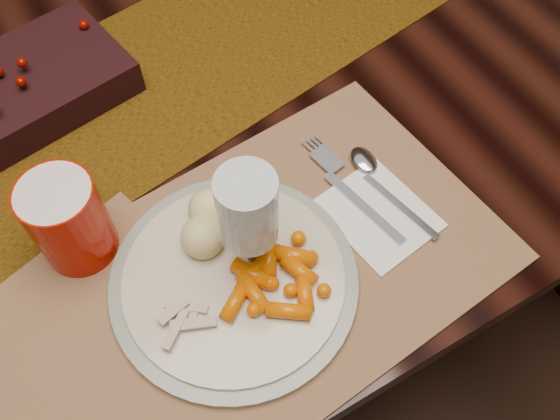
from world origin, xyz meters
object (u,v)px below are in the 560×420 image
placemat_main (293,253)px  napkin (378,214)px  wine_glass (249,230)px  dining_table (193,229)px  dinner_plate (234,280)px  centerpiece (1,95)px  turkey_shreds (180,318)px  baby_carrots (269,290)px  mashed_potatoes (211,216)px  red_cup (69,221)px

placemat_main → napkin: 0.12m
wine_glass → placemat_main: bearing=-9.8°
dining_table → dinner_plate: bearing=-97.8°
dining_table → wine_glass: wine_glass is taller
centerpiece → turkey_shreds: (0.08, -0.41, -0.01)m
napkin → wine_glass: 0.19m
baby_carrots → napkin: bearing=10.3°
dinner_plate → baby_carrots: size_ratio=2.41×
centerpiece → dinner_plate: size_ratio=1.17×
mashed_potatoes → wine_glass: bearing=-72.6°
placemat_main → dinner_plate: bearing=175.0°
mashed_potatoes → red_cup: bearing=156.8°
dining_table → napkin: size_ratio=13.58×
baby_carrots → turkey_shreds: bearing=168.6°
centerpiece → wine_glass: size_ratio=1.91×
dining_table → wine_glass: (-0.01, -0.30, 0.46)m
centerpiece → baby_carrots: size_ratio=2.83×
dinner_plate → wine_glass: (0.03, 0.01, 0.08)m
placemat_main → wine_glass: size_ratio=2.70×
baby_carrots → red_cup: bearing=133.0°
baby_carrots → mashed_potatoes: size_ratio=1.36×
placemat_main → baby_carrots: (-0.05, -0.04, 0.03)m
centerpiece → placemat_main: centerpiece is taller
placemat_main → turkey_shreds: (-0.16, -0.02, 0.03)m
red_cup → wine_glass: wine_glass is taller
turkey_shreds → napkin: turkey_shreds is taller
dining_table → napkin: napkin is taller
dining_table → centerpiece: size_ratio=5.28×
baby_carrots → napkin: 0.18m
dinner_plate → baby_carrots: baby_carrots is taller
dining_table → dinner_plate: 0.50m
dining_table → red_cup: bearing=-135.3°
napkin → red_cup: red_cup is taller
turkey_shreds → napkin: 0.28m
dining_table → placemat_main: placemat_main is taller
baby_carrots → wine_glass: (0.00, 0.05, 0.06)m
placemat_main → napkin: bearing=-9.1°
dining_table → turkey_shreds: bearing=-109.5°
napkin → wine_glass: size_ratio=0.74×
turkey_shreds → baby_carrots: bearing=-11.4°
turkey_shreds → wine_glass: 0.12m
red_cup → dinner_plate: bearing=-44.6°
red_cup → turkey_shreds: bearing=-68.0°
placemat_main → turkey_shreds: turkey_shreds is taller
dinner_plate → turkey_shreds: size_ratio=3.91×
dining_table → turkey_shreds: (-0.12, -0.33, 0.40)m
centerpiece → mashed_potatoes: 0.36m
baby_carrots → turkey_shreds: size_ratio=1.62×
centerpiece → wine_glass: wine_glass is taller
mashed_potatoes → turkey_shreds: bearing=-132.8°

